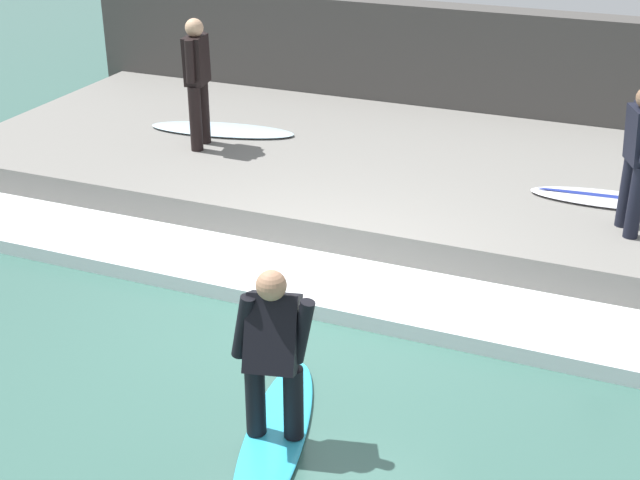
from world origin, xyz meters
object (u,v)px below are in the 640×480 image
at_px(surfer_waiting_near, 638,153).
at_px(surfer_waiting_far, 197,76).
at_px(surfboard_waiting_far, 222,130).
at_px(surfer_riding, 273,347).
at_px(surfboard_riding, 275,437).
at_px(surfboard_waiting_near, 612,199).

xyz_separation_m(surfer_waiting_near, surfer_waiting_far, (0.61, 5.30, 0.07)).
relative_size(surfer_waiting_near, surfboard_waiting_far, 0.73).
xyz_separation_m(surfer_riding, surfer_waiting_far, (4.49, 3.15, 0.57)).
distance_m(surfboard_riding, surfer_waiting_far, 5.66).
bearing_deg(surfboard_waiting_near, surfboard_waiting_far, 84.62).
bearing_deg(surfer_waiting_far, surfboard_riding, -145.01).
bearing_deg(surfboard_riding, surfer_waiting_far, 34.99).
distance_m(surfer_riding, surfer_waiting_near, 4.47).
height_order(surfboard_waiting_near, surfer_waiting_far, surfer_waiting_far).
relative_size(surfer_waiting_near, surfer_waiting_far, 0.93).
relative_size(surfer_riding, surfer_waiting_near, 0.92).
distance_m(surfboard_riding, surfer_waiting_near, 4.63).
xyz_separation_m(surfboard_riding, surfer_riding, (0.00, 0.00, 0.80)).
height_order(surfboard_riding, surfer_waiting_far, surfer_waiting_far).
distance_m(surfer_waiting_near, surfer_waiting_far, 5.33).
height_order(surfboard_riding, surfer_riding, surfer_riding).
height_order(surfer_riding, surfboard_waiting_far, surfer_riding).
bearing_deg(surfer_waiting_far, surfer_riding, -145.01).
distance_m(surfer_waiting_near, surfboard_waiting_near, 1.12).
bearing_deg(surfer_riding, surfboard_waiting_near, -22.78).
relative_size(surfer_riding, surfboard_waiting_near, 0.77).
bearing_deg(surfer_waiting_near, surfer_riding, 151.02).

